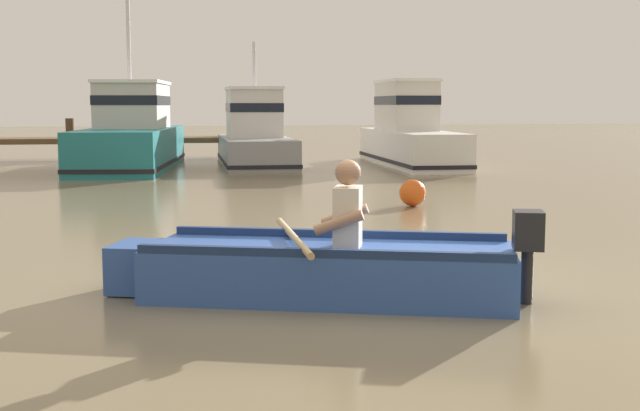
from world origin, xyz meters
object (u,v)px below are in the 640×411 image
Objects in this scene: rowboat_with_person at (322,268)px; mooring_buoy at (413,193)px; moored_boat_teal at (131,136)px; moored_boat_grey at (255,136)px; moored_boat_white at (409,133)px.

rowboat_with_person reaches higher than mooring_buoy.
moored_boat_teal is 3.45m from moored_boat_grey.
moored_boat_teal is 15.10× the size of mooring_buoy.
mooring_buoy is at bearing 65.22° from rowboat_with_person.
moored_boat_teal is (-1.87, 15.23, 0.60)m from rowboat_with_person.
moored_boat_teal is at bearing -165.12° from moored_boat_grey.
moored_boat_grey reaches higher than mooring_buoy.
moored_boat_grey is (1.47, 16.11, 0.53)m from rowboat_with_person.
moored_boat_white is (4.19, -0.92, 0.08)m from moored_boat_grey.
mooring_buoy is at bearing -82.59° from moored_boat_grey.
moored_boat_teal reaches higher than mooring_buoy.
moored_boat_teal is 1.01× the size of moored_boat_white.
moored_boat_grey is 4.29m from moored_boat_white.
moored_boat_white reaches higher than rowboat_with_person.
moored_boat_grey reaches higher than rowboat_with_person.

